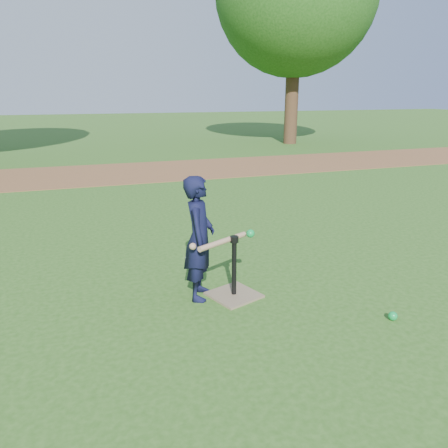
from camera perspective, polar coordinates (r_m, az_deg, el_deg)
name	(u,v)px	position (r m, az deg, el deg)	size (l,w,h in m)	color
ground	(257,304)	(4.19, 4.33, -10.37)	(80.00, 80.00, 0.00)	#285116
dirt_strip	(139,172)	(11.18, -11.03, 6.71)	(24.00, 3.00, 0.01)	brown
child	(199,238)	(4.10, -3.25, -1.88)	(0.43, 0.29, 1.19)	black
wiffle_ball_ground	(393,316)	(4.16, 21.18, -11.14)	(0.08, 0.08, 0.08)	#0D943D
batting_tee	(234,286)	(4.28, 1.32, -8.04)	(0.55, 0.55, 0.61)	#7D6A4F
swing_action	(226,240)	(4.05, 0.23, -2.13)	(0.65, 0.32, 0.11)	tan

